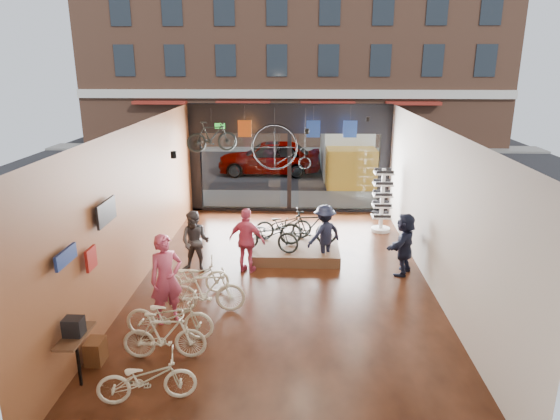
# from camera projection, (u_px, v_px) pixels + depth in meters

# --- Properties ---
(ground_plane) EXTENTS (7.00, 12.00, 0.04)m
(ground_plane) POSITION_uv_depth(u_px,v_px,m) (284.00, 281.00, 12.32)
(ground_plane) COLOR black
(ground_plane) RESTS_ON ground
(ceiling) EXTENTS (7.00, 12.00, 0.04)m
(ceiling) POSITION_uv_depth(u_px,v_px,m) (285.00, 125.00, 11.21)
(ceiling) COLOR black
(ceiling) RESTS_ON ground
(wall_left) EXTENTS (0.04, 12.00, 3.80)m
(wall_left) POSITION_uv_depth(u_px,v_px,m) (137.00, 205.00, 11.89)
(wall_left) COLOR #A15F3A
(wall_left) RESTS_ON ground
(wall_right) EXTENTS (0.04, 12.00, 3.80)m
(wall_right) POSITION_uv_depth(u_px,v_px,m) (435.00, 208.00, 11.64)
(wall_right) COLOR beige
(wall_right) RESTS_ON ground
(wall_back) EXTENTS (7.00, 0.04, 3.80)m
(wall_back) POSITION_uv_depth(u_px,v_px,m) (270.00, 347.00, 6.01)
(wall_back) COLOR beige
(wall_back) RESTS_ON ground
(storefront) EXTENTS (7.00, 0.26, 3.80)m
(storefront) POSITION_uv_depth(u_px,v_px,m) (289.00, 159.00, 17.51)
(storefront) COLOR black
(storefront) RESTS_ON ground
(exit_sign) EXTENTS (0.35, 0.06, 0.18)m
(exit_sign) POSITION_uv_depth(u_px,v_px,m) (220.00, 126.00, 17.15)
(exit_sign) COLOR #198C26
(exit_sign) RESTS_ON storefront
(street_road) EXTENTS (30.00, 18.00, 0.02)m
(street_road) POSITION_uv_depth(u_px,v_px,m) (293.00, 162.00, 26.67)
(street_road) COLOR black
(street_road) RESTS_ON ground
(sidewalk_near) EXTENTS (30.00, 2.40, 0.12)m
(sidewalk_near) POSITION_uv_depth(u_px,v_px,m) (290.00, 200.00, 19.19)
(sidewalk_near) COLOR slate
(sidewalk_near) RESTS_ON ground
(sidewalk_far) EXTENTS (30.00, 2.00, 0.12)m
(sidewalk_far) POSITION_uv_depth(u_px,v_px,m) (293.00, 148.00, 30.48)
(sidewalk_far) COLOR slate
(sidewalk_far) RESTS_ON ground
(opposite_building) EXTENTS (26.00, 5.00, 14.00)m
(opposite_building) POSITION_uv_depth(u_px,v_px,m) (295.00, 30.00, 30.87)
(opposite_building) COLOR brown
(opposite_building) RESTS_ON ground
(street_car) EXTENTS (4.82, 1.94, 1.64)m
(street_car) POSITION_uv_depth(u_px,v_px,m) (269.00, 157.00, 23.60)
(street_car) COLOR gray
(street_car) RESTS_ON street_road
(box_truck) EXTENTS (2.12, 6.37, 2.51)m
(box_truck) POSITION_uv_depth(u_px,v_px,m) (347.00, 152.00, 22.39)
(box_truck) COLOR silver
(box_truck) RESTS_ON street_road
(floor_bike_0) EXTENTS (1.63, 0.84, 0.82)m
(floor_bike_0) POSITION_uv_depth(u_px,v_px,m) (147.00, 378.00, 7.86)
(floor_bike_0) COLOR beige
(floor_bike_0) RESTS_ON ground_plane
(floor_bike_1) EXTENTS (1.54, 0.51, 0.91)m
(floor_bike_1) POSITION_uv_depth(u_px,v_px,m) (164.00, 336.00, 8.99)
(floor_bike_1) COLOR beige
(floor_bike_1) RESTS_ON ground_plane
(floor_bike_2) EXTENTS (1.78, 0.73, 0.92)m
(floor_bike_2) POSITION_uv_depth(u_px,v_px,m) (170.00, 316.00, 9.66)
(floor_bike_2) COLOR beige
(floor_bike_2) RESTS_ON ground_plane
(floor_bike_3) EXTENTS (1.70, 0.64, 1.00)m
(floor_bike_3) POSITION_uv_depth(u_px,v_px,m) (206.00, 291.00, 10.63)
(floor_bike_3) COLOR beige
(floor_bike_3) RESTS_ON ground_plane
(floor_bike_4) EXTENTS (1.71, 0.86, 0.86)m
(floor_bike_4) POSITION_uv_depth(u_px,v_px,m) (193.00, 277.00, 11.49)
(floor_bike_4) COLOR beige
(floor_bike_4) RESTS_ON ground_plane
(display_platform) EXTENTS (2.40, 1.80, 0.30)m
(display_platform) POSITION_uv_depth(u_px,v_px,m) (295.00, 251.00, 13.83)
(display_platform) COLOR #473219
(display_platform) RESTS_ON ground_plane
(display_bike_left) EXTENTS (1.82, 1.09, 0.90)m
(display_bike_left) POSITION_uv_depth(u_px,v_px,m) (268.00, 235.00, 13.30)
(display_bike_left) COLOR black
(display_bike_left) RESTS_ON display_platform
(display_bike_mid) EXTENTS (1.66, 0.61, 0.98)m
(display_bike_mid) POSITION_uv_depth(u_px,v_px,m) (309.00, 228.00, 13.73)
(display_bike_mid) COLOR black
(display_bike_mid) RESTS_ON display_platform
(display_bike_right) EXTENTS (1.69, 0.80, 0.85)m
(display_bike_right) POSITION_uv_depth(u_px,v_px,m) (283.00, 225.00, 14.19)
(display_bike_right) COLOR black
(display_bike_right) RESTS_ON display_platform
(customer_0) EXTENTS (0.83, 0.77, 1.89)m
(customer_0) POSITION_uv_depth(u_px,v_px,m) (166.00, 279.00, 10.15)
(customer_0) COLOR #CC4C72
(customer_0) RESTS_ON ground_plane
(customer_1) EXTENTS (0.86, 0.72, 1.60)m
(customer_1) POSITION_uv_depth(u_px,v_px,m) (195.00, 242.00, 12.66)
(customer_1) COLOR #3F3F44
(customer_1) RESTS_ON ground_plane
(customer_2) EXTENTS (1.07, 0.72, 1.69)m
(customer_2) POSITION_uv_depth(u_px,v_px,m) (247.00, 241.00, 12.60)
(customer_2) COLOR #CC4C72
(customer_2) RESTS_ON ground_plane
(customer_3) EXTENTS (1.18, 1.08, 1.59)m
(customer_3) POSITION_uv_depth(u_px,v_px,m) (324.00, 234.00, 13.23)
(customer_3) COLOR #161C33
(customer_3) RESTS_ON ground_plane
(customer_5) EXTENTS (1.13, 1.53, 1.60)m
(customer_5) POSITION_uv_depth(u_px,v_px,m) (404.00, 244.00, 12.50)
(customer_5) COLOR #161C33
(customer_5) RESTS_ON ground_plane
(sunglasses_rack) EXTENTS (0.67, 0.59, 2.03)m
(sunglasses_rack) POSITION_uv_depth(u_px,v_px,m) (382.00, 200.00, 15.58)
(sunglasses_rack) COLOR white
(sunglasses_rack) RESTS_ON ground_plane
(wall_merch) EXTENTS (0.40, 2.40, 2.60)m
(wall_merch) POSITION_uv_depth(u_px,v_px,m) (86.00, 294.00, 8.71)
(wall_merch) COLOR navy
(wall_merch) RESTS_ON wall_left
(penny_farthing) EXTENTS (1.84, 0.06, 1.47)m
(penny_farthing) POSITION_uv_depth(u_px,v_px,m) (284.00, 149.00, 15.95)
(penny_farthing) COLOR black
(penny_farthing) RESTS_ON ceiling
(hung_bike) EXTENTS (1.64, 0.93, 0.95)m
(hung_bike) POSITION_uv_depth(u_px,v_px,m) (212.00, 137.00, 15.58)
(hung_bike) COLOR black
(hung_bike) RESTS_ON ceiling
(jersey_left) EXTENTS (0.45, 0.03, 0.55)m
(jersey_left) POSITION_uv_depth(u_px,v_px,m) (245.00, 129.00, 16.46)
(jersey_left) COLOR #CC5919
(jersey_left) RESTS_ON ceiling
(jersey_mid) EXTENTS (0.45, 0.03, 0.55)m
(jersey_mid) POSITION_uv_depth(u_px,v_px,m) (313.00, 129.00, 16.38)
(jersey_mid) COLOR #1E3F99
(jersey_mid) RESTS_ON ceiling
(jersey_right) EXTENTS (0.45, 0.03, 0.55)m
(jersey_right) POSITION_uv_depth(u_px,v_px,m) (350.00, 129.00, 16.34)
(jersey_right) COLOR #1E3F99
(jersey_right) RESTS_ON ceiling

